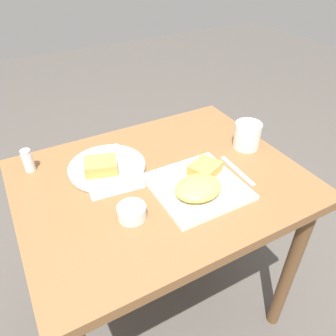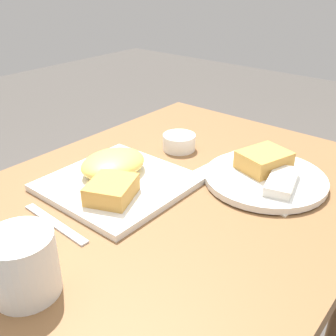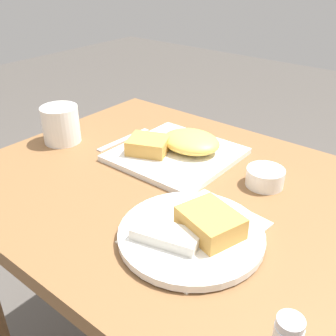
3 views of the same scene
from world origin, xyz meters
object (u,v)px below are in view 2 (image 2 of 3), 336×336
at_px(sauce_ramekin, 179,142).
at_px(butter_knife, 55,223).
at_px(plate_square_near, 115,176).
at_px(coffee_mug, 23,265).
at_px(plate_oval_far, 266,174).

distance_m(sauce_ramekin, butter_knife, 0.40).
relative_size(plate_square_near, coffee_mug, 2.79).
distance_m(sauce_ramekin, coffee_mug, 0.54).
xyz_separation_m(plate_oval_far, sauce_ramekin, (-0.01, -0.25, 0.00)).
bearing_deg(coffee_mug, sauce_ramekin, -165.50).
height_order(sauce_ramekin, coffee_mug, coffee_mug).
xyz_separation_m(plate_square_near, coffee_mug, (0.29, 0.12, 0.03)).
height_order(butter_knife, coffee_mug, coffee_mug).
distance_m(plate_oval_far, sauce_ramekin, 0.25).
relative_size(plate_square_near, plate_oval_far, 1.04).
height_order(plate_oval_far, butter_knife, plate_oval_far).
relative_size(plate_oval_far, butter_knife, 1.47).
height_order(plate_oval_far, coffee_mug, coffee_mug).
height_order(sauce_ramekin, butter_knife, sauce_ramekin).
bearing_deg(plate_oval_far, plate_square_near, -47.47).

